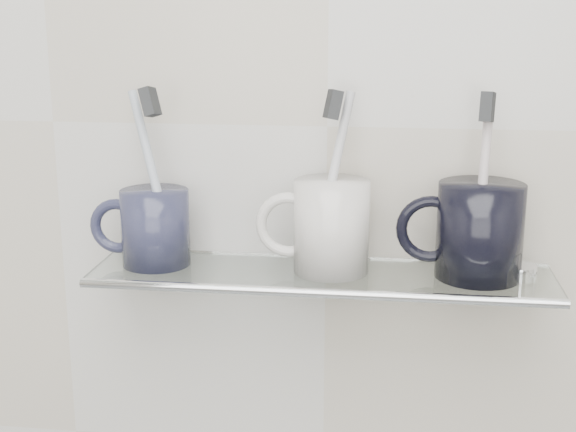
% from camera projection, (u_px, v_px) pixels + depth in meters
% --- Properties ---
extents(wall_back, '(2.50, 0.00, 2.50)m').
position_uv_depth(wall_back, '(327.00, 126.00, 0.89)').
color(wall_back, beige).
rests_on(wall_back, ground).
extents(shelf_glass, '(0.50, 0.12, 0.01)m').
position_uv_depth(shelf_glass, '(321.00, 275.00, 0.87)').
color(shelf_glass, silver).
rests_on(shelf_glass, wall_back).
extents(shelf_rail, '(0.50, 0.01, 0.01)m').
position_uv_depth(shelf_rail, '(316.00, 293.00, 0.82)').
color(shelf_rail, silver).
rests_on(shelf_rail, shelf_glass).
extents(bracket_left, '(0.02, 0.03, 0.02)m').
position_uv_depth(bracket_left, '(147.00, 264.00, 0.95)').
color(bracket_left, silver).
rests_on(bracket_left, wall_back).
extents(bracket_right, '(0.02, 0.03, 0.02)m').
position_uv_depth(bracket_right, '(512.00, 279.00, 0.89)').
color(bracket_right, silver).
rests_on(bracket_right, wall_back).
extents(mug_left, '(0.09, 0.09, 0.08)m').
position_uv_depth(mug_left, '(155.00, 227.00, 0.89)').
color(mug_left, '#1E2039').
rests_on(mug_left, shelf_glass).
extents(mug_left_handle, '(0.06, 0.01, 0.06)m').
position_uv_depth(mug_left_handle, '(117.00, 226.00, 0.89)').
color(mug_left_handle, '#1E2039').
rests_on(mug_left_handle, mug_left).
extents(toothbrush_left, '(0.06, 0.05, 0.18)m').
position_uv_depth(toothbrush_left, '(153.00, 175.00, 0.87)').
color(toothbrush_left, '#9AAABA').
rests_on(toothbrush_left, mug_left).
extents(bristles_left, '(0.02, 0.03, 0.04)m').
position_uv_depth(bristles_left, '(150.00, 102.00, 0.85)').
color(bristles_left, '#252729').
rests_on(bristles_left, toothbrush_left).
extents(mug_center, '(0.08, 0.08, 0.10)m').
position_uv_depth(mug_center, '(331.00, 226.00, 0.86)').
color(mug_center, silver).
rests_on(mug_center, shelf_glass).
extents(mug_center_handle, '(0.07, 0.01, 0.07)m').
position_uv_depth(mug_center_handle, '(288.00, 225.00, 0.87)').
color(mug_center_handle, silver).
rests_on(mug_center_handle, mug_center).
extents(toothbrush_center, '(0.05, 0.04, 0.19)m').
position_uv_depth(toothbrush_center, '(332.00, 180.00, 0.85)').
color(toothbrush_center, silver).
rests_on(toothbrush_center, mug_center).
extents(bristles_center, '(0.02, 0.03, 0.03)m').
position_uv_depth(bristles_center, '(333.00, 105.00, 0.83)').
color(bristles_center, '#252729').
rests_on(bristles_center, toothbrush_center).
extents(mug_right, '(0.10, 0.10, 0.10)m').
position_uv_depth(mug_right, '(480.00, 231.00, 0.84)').
color(mug_right, black).
rests_on(mug_right, shelf_glass).
extents(mug_right_handle, '(0.07, 0.01, 0.07)m').
position_uv_depth(mug_right_handle, '(430.00, 229.00, 0.85)').
color(mug_right_handle, black).
rests_on(mug_right_handle, mug_right).
extents(toothbrush_right, '(0.02, 0.04, 0.19)m').
position_uv_depth(toothbrush_right, '(483.00, 184.00, 0.83)').
color(toothbrush_right, beige).
rests_on(toothbrush_right, mug_right).
extents(bristles_right, '(0.02, 0.03, 0.03)m').
position_uv_depth(bristles_right, '(487.00, 107.00, 0.81)').
color(bristles_right, '#252729').
rests_on(bristles_right, toothbrush_right).
extents(chrome_cap, '(0.04, 0.04, 0.01)m').
position_uv_depth(chrome_cap, '(520.00, 272.00, 0.85)').
color(chrome_cap, silver).
rests_on(chrome_cap, shelf_glass).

